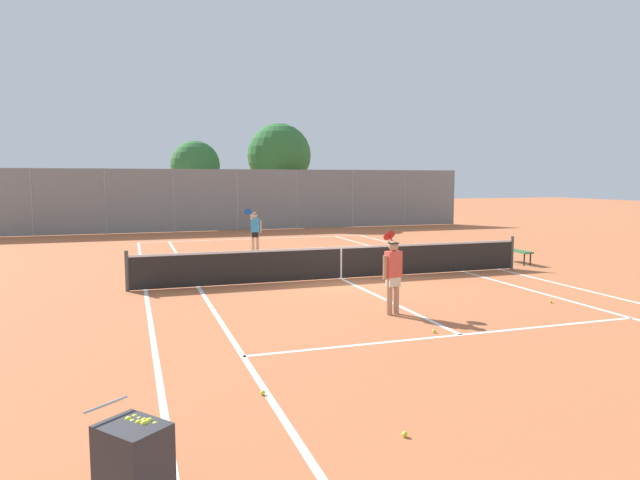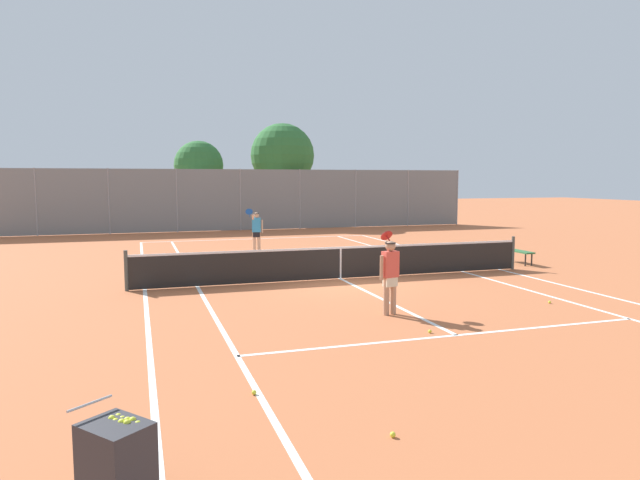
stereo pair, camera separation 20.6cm
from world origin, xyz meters
TOP-DOWN VIEW (x-y plane):
  - ground_plane at (0.00, 0.00)m, footprint 120.00×120.00m
  - court_line_markings at (0.00, 0.00)m, footprint 11.10×23.90m
  - tennis_net at (0.00, 0.00)m, footprint 12.00×0.10m
  - ball_cart at (-5.87, -10.59)m, footprint 0.75×0.78m
  - player_near_side at (-0.50, -4.48)m, footprint 0.57×0.81m
  - player_far_left at (-1.13, 6.73)m, footprint 0.78×0.71m
  - loose_tennis_ball_0 at (-2.95, -9.91)m, footprint 0.07×0.07m
  - loose_tennis_ball_1 at (3.55, -4.65)m, footprint 0.07×0.07m
  - loose_tennis_ball_2 at (-0.40, -6.10)m, footprint 0.07×0.07m
  - loose_tennis_ball_3 at (-4.20, -8.16)m, footprint 0.07×0.07m
  - courtside_bench at (6.88, 1.04)m, footprint 0.36×1.50m
  - back_fence at (-0.00, 16.79)m, footprint 28.24×0.08m
  - tree_behind_left at (-1.97, 19.43)m, footprint 2.92×2.92m
  - tree_behind_right at (3.20, 19.46)m, footprint 3.98×3.98m

SIDE VIEW (x-z plane):
  - ground_plane at x=0.00m, z-range 0.00..0.00m
  - court_line_markings at x=0.00m, z-range 0.00..0.01m
  - loose_tennis_ball_0 at x=-2.95m, z-range 0.00..0.07m
  - loose_tennis_ball_1 at x=3.55m, z-range 0.00..0.07m
  - loose_tennis_ball_2 at x=-0.40m, z-range 0.00..0.07m
  - loose_tennis_ball_3 at x=-4.20m, z-range 0.00..0.07m
  - courtside_bench at x=6.88m, z-range 0.18..0.64m
  - tennis_net at x=0.00m, z-range -0.03..1.04m
  - ball_cart at x=-5.87m, z-range 0.05..1.01m
  - player_near_side at x=-0.50m, z-range 0.04..1.81m
  - player_far_left at x=-1.13m, z-range 0.04..1.81m
  - back_fence at x=0.00m, z-range 0.00..3.49m
  - tree_behind_left at x=-1.97m, z-range 1.06..6.26m
  - tree_behind_right at x=3.20m, z-range 1.10..7.48m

